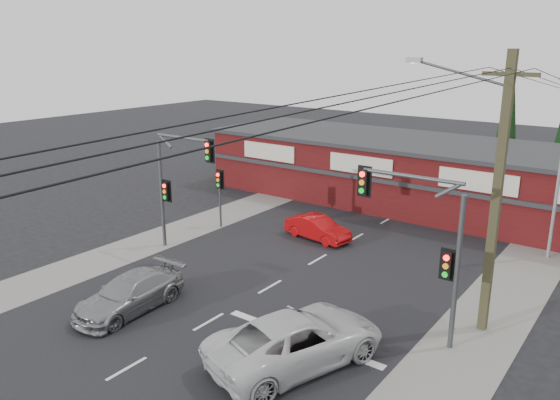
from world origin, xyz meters
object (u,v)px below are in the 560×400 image
Objects in this scene: red_sedan at (318,228)px; silver_suv at (130,294)px; utility_pole at (494,187)px; white_suv at (297,339)px; shop_building at (403,170)px.

silver_suv is at bearing -179.93° from red_sedan.
utility_pole is at bearing 27.53° from silver_suv.
white_suv is 0.22× the size of shop_building.
silver_suv is 1.27× the size of red_sedan.
utility_pole reaches higher than white_suv.
shop_building is (0.61, 9.42, 1.51)m from red_sedan.
red_sedan is at bearing -93.71° from shop_building.
white_suv is 7.44m from silver_suv.
shop_building is at bearing -56.00° from white_suv.
white_suv is at bearing -142.85° from red_sedan.
white_suv is at bearing 3.86° from silver_suv.
silver_suv is 14.15m from utility_pole.
white_suv is 0.61× the size of utility_pole.
silver_suv is 11.39m from red_sedan.
silver_suv is at bearing -149.85° from utility_pole.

